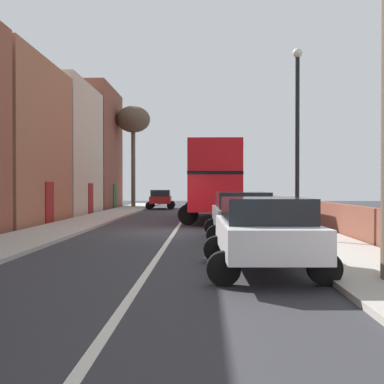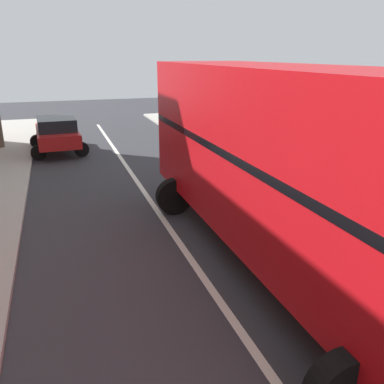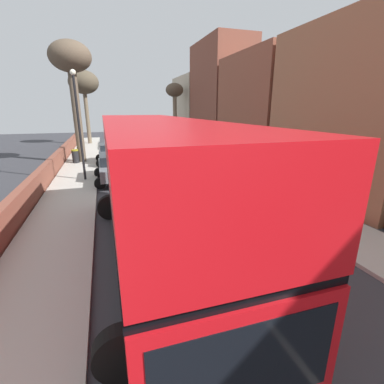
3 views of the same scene
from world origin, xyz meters
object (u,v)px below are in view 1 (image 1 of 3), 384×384
at_px(double_decker_bus, 213,178).
at_px(parked_car_red_left_1, 161,198).
at_px(parked_car_white_right_0, 264,230).
at_px(street_tree_left_0, 133,121).
at_px(parked_car_grey_right_4, 241,213).
at_px(lamppost_right, 297,128).

xyz_separation_m(double_decker_bus, parked_car_red_left_1, (-4.20, 12.42, -1.44)).
relative_size(parked_car_white_right_0, parked_car_red_left_1, 1.04).
bearing_deg(street_tree_left_0, parked_car_red_left_1, -30.74).
bearing_deg(parked_car_white_right_0, parked_car_grey_right_4, 90.00).
bearing_deg(double_decker_bus, street_tree_left_0, 115.92).
distance_m(double_decker_bus, street_tree_left_0, 16.38).
distance_m(parked_car_grey_right_4, lamppost_right, 3.43).
height_order(parked_car_red_left_1, street_tree_left_0, street_tree_left_0).
distance_m(parked_car_grey_right_4, street_tree_left_0, 25.82).
relative_size(parked_car_red_left_1, parked_car_grey_right_4, 0.87).
xyz_separation_m(double_decker_bus, parked_car_grey_right_4, (0.80, -9.82, -1.40)).
xyz_separation_m(parked_car_white_right_0, lamppost_right, (1.80, 5.32, 2.88)).
bearing_deg(parked_car_red_left_1, parked_car_white_right_0, -79.93).
bearing_deg(double_decker_bus, parked_car_grey_right_4, -85.33).
height_order(parked_car_white_right_0, parked_car_grey_right_4, parked_car_grey_right_4).
height_order(parked_car_white_right_0, parked_car_red_left_1, parked_car_white_right_0).
bearing_deg(lamppost_right, parked_car_red_left_1, 106.59).
xyz_separation_m(parked_car_red_left_1, lamppost_right, (6.80, -22.82, 2.89)).
bearing_deg(parked_car_white_right_0, lamppost_right, 71.32).
distance_m(parked_car_red_left_1, parked_car_grey_right_4, 22.79).
xyz_separation_m(parked_car_white_right_0, street_tree_left_0, (-7.58, 29.67, 6.70)).
relative_size(parked_car_red_left_1, street_tree_left_0, 0.46).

